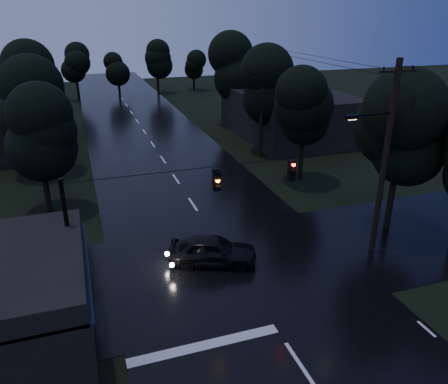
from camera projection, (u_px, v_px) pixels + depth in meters
main_road at (163, 160)px, 37.81m from camera, size 12.00×120.00×0.02m
cross_street at (234, 266)px, 22.07m from camera, size 60.00×9.00×0.02m
building_far_right at (289, 114)px, 44.63m from camera, size 10.00×14.00×4.40m
utility_pole_main at (384, 158)px, 21.38m from camera, size 3.50×0.30×10.00m
utility_pole_far at (262, 114)px, 37.04m from camera, size 2.00×0.30×7.50m
anchor_pole_left at (71, 247)px, 17.82m from camera, size 0.18×0.18×6.00m
span_signals at (254, 174)px, 19.34m from camera, size 15.00×0.37×1.12m
tree_corner_near at (402, 130)px, 23.62m from camera, size 4.48×4.48×9.44m
tree_left_a at (37, 132)px, 26.13m from camera, size 3.92×3.92×8.26m
tree_left_b at (33, 102)px, 32.80m from camera, size 4.20×4.20×8.85m
tree_left_c at (32, 79)px, 41.22m from camera, size 4.48×4.48×9.44m
tree_right_a at (305, 106)px, 31.34m from camera, size 4.20×4.20×8.85m
tree_right_b at (267, 84)px, 38.36m from camera, size 4.48×4.48×9.44m
tree_right_c at (235, 67)px, 47.14m from camera, size 4.76×4.76×10.03m
car at (213, 250)px, 22.05m from camera, size 4.75×3.27×1.50m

